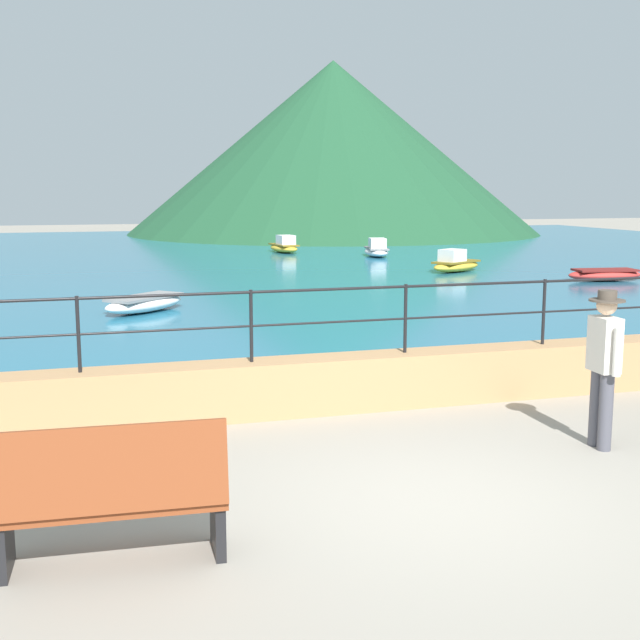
{
  "coord_description": "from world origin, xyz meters",
  "views": [
    {
      "loc": [
        -3.03,
        -6.55,
        2.83
      ],
      "look_at": [
        0.01,
        3.7,
        1.1
      ],
      "focal_mm": 45.92,
      "sensor_mm": 36.0,
      "label": 1
    }
  ],
  "objects_px": {
    "boat_0": "(376,250)",
    "boat_1": "(605,274)",
    "boat_2": "(144,303)",
    "person_walking": "(604,361)",
    "boat_3": "(284,246)",
    "bench_main": "(112,496)",
    "boat_6": "(455,264)"
  },
  "relations": [
    {
      "from": "person_walking",
      "to": "boat_0",
      "type": "height_order",
      "value": "person_walking"
    },
    {
      "from": "boat_1",
      "to": "boat_6",
      "type": "xyz_separation_m",
      "value": [
        -3.1,
        3.79,
        0.07
      ]
    },
    {
      "from": "boat_0",
      "to": "boat_1",
      "type": "relative_size",
      "value": 1.01
    },
    {
      "from": "boat_0",
      "to": "boat_6",
      "type": "relative_size",
      "value": 1.0
    },
    {
      "from": "person_walking",
      "to": "boat_3",
      "type": "distance_m",
      "value": 27.2
    },
    {
      "from": "person_walking",
      "to": "boat_6",
      "type": "height_order",
      "value": "person_walking"
    },
    {
      "from": "boat_6",
      "to": "boat_2",
      "type": "bearing_deg",
      "value": -150.16
    },
    {
      "from": "bench_main",
      "to": "person_walking",
      "type": "relative_size",
      "value": 0.99
    },
    {
      "from": "boat_1",
      "to": "boat_2",
      "type": "height_order",
      "value": "same"
    },
    {
      "from": "boat_0",
      "to": "boat_3",
      "type": "height_order",
      "value": "same"
    },
    {
      "from": "boat_3",
      "to": "boat_1",
      "type": "bearing_deg",
      "value": -63.83
    },
    {
      "from": "boat_3",
      "to": "boat_6",
      "type": "height_order",
      "value": "same"
    },
    {
      "from": "boat_3",
      "to": "boat_2",
      "type": "bearing_deg",
      "value": -114.59
    },
    {
      "from": "boat_2",
      "to": "bench_main",
      "type": "bearing_deg",
      "value": -95.57
    },
    {
      "from": "boat_1",
      "to": "boat_6",
      "type": "relative_size",
      "value": 0.98
    },
    {
      "from": "boat_1",
      "to": "boat_3",
      "type": "xyz_separation_m",
      "value": [
        -6.59,
        13.4,
        0.07
      ]
    },
    {
      "from": "boat_0",
      "to": "boat_1",
      "type": "height_order",
      "value": "boat_0"
    },
    {
      "from": "person_walking",
      "to": "boat_2",
      "type": "xyz_separation_m",
      "value": [
        -4.02,
        11.25,
        -0.72
      ]
    },
    {
      "from": "person_walking",
      "to": "boat_1",
      "type": "xyz_separation_m",
      "value": [
        9.78,
        13.6,
        -0.72
      ]
    },
    {
      "from": "boat_0",
      "to": "boat_3",
      "type": "distance_m",
      "value": 4.39
    },
    {
      "from": "boat_1",
      "to": "boat_3",
      "type": "relative_size",
      "value": 1.0
    },
    {
      "from": "boat_6",
      "to": "boat_3",
      "type": "bearing_deg",
      "value": 109.92
    },
    {
      "from": "bench_main",
      "to": "boat_6",
      "type": "relative_size",
      "value": 0.71
    },
    {
      "from": "person_walking",
      "to": "boat_1",
      "type": "relative_size",
      "value": 0.73
    },
    {
      "from": "boat_2",
      "to": "boat_6",
      "type": "relative_size",
      "value": 0.94
    },
    {
      "from": "boat_0",
      "to": "boat_1",
      "type": "distance_m",
      "value": 10.88
    },
    {
      "from": "bench_main",
      "to": "boat_1",
      "type": "relative_size",
      "value": 0.72
    },
    {
      "from": "bench_main",
      "to": "boat_1",
      "type": "height_order",
      "value": "bench_main"
    },
    {
      "from": "boat_2",
      "to": "boat_3",
      "type": "distance_m",
      "value": 17.32
    },
    {
      "from": "boat_2",
      "to": "person_walking",
      "type": "bearing_deg",
      "value": -70.34
    },
    {
      "from": "bench_main",
      "to": "boat_3",
      "type": "height_order",
      "value": "bench_main"
    },
    {
      "from": "bench_main",
      "to": "boat_0",
      "type": "distance_m",
      "value": 27.86
    }
  ]
}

